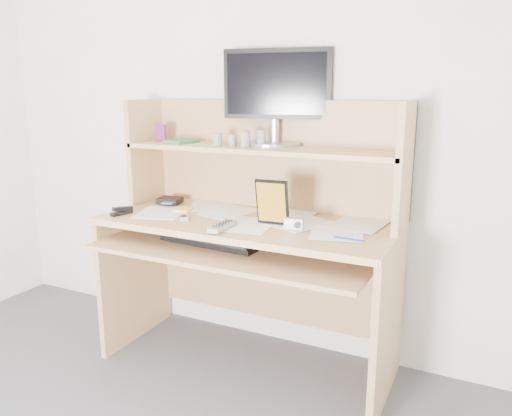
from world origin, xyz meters
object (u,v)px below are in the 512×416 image
at_px(tv_remote, 223,226).
at_px(keyboard, 213,240).
at_px(desk, 254,227).
at_px(monitor, 276,94).
at_px(game_case, 272,202).

bearing_deg(tv_remote, keyboard, 138.96).
distance_m(keyboard, tv_remote, 0.17).
height_order(keyboard, tv_remote, tv_remote).
xyz_separation_m(desk, monitor, (0.04, 0.17, 0.63)).
xyz_separation_m(desk, tv_remote, (-0.02, -0.27, 0.07)).
xyz_separation_m(keyboard, monitor, (0.16, 0.36, 0.66)).
bearing_deg(keyboard, monitor, 70.38).
xyz_separation_m(keyboard, game_case, (0.27, 0.06, 0.19)).
bearing_deg(keyboard, game_case, 17.18).
xyz_separation_m(desk, keyboard, (-0.12, -0.19, -0.03)).
xyz_separation_m(game_case, monitor, (-0.12, 0.30, 0.47)).
distance_m(desk, keyboard, 0.23).
bearing_deg(monitor, keyboard, -123.39).
bearing_deg(keyboard, desk, 61.71).
bearing_deg(tv_remote, desk, 85.32).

